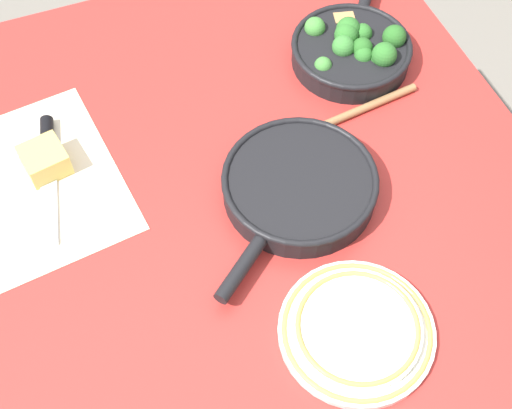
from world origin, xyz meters
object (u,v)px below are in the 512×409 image
at_px(skillet_eggs, 299,186).
at_px(dinner_plate_stack, 357,330).
at_px(grater_knife, 48,161).
at_px(skillet_broccoli, 353,48).
at_px(wooden_spoon, 319,127).
at_px(cheese_block, 45,160).

bearing_deg(skillet_eggs, dinner_plate_stack, 47.85).
bearing_deg(grater_knife, skillet_eggs, 71.59).
distance_m(skillet_broccoli, skillet_eggs, 0.34).
xyz_separation_m(skillet_eggs, wooden_spoon, (-0.12, 0.09, -0.02)).
bearing_deg(grater_knife, dinner_plate_stack, 48.26).
bearing_deg(cheese_block, grater_knife, 157.71).
bearing_deg(skillet_broccoli, cheese_block, 131.10).
distance_m(skillet_eggs, cheese_block, 0.44).
height_order(cheese_block, dinner_plate_stack, cheese_block).
bearing_deg(grater_knife, wooden_spoon, 89.23).
xyz_separation_m(skillet_eggs, dinner_plate_stack, (0.27, -0.02, -0.01)).
bearing_deg(cheese_block, wooden_spoon, 78.93).
xyz_separation_m(cheese_block, dinner_plate_stack, (0.48, 0.37, -0.01)).
bearing_deg(cheese_block, dinner_plate_stack, 37.64).
height_order(wooden_spoon, grater_knife, grater_knife).
distance_m(cheese_block, dinner_plate_stack, 0.60).
height_order(skillet_broccoli, cheese_block, skillet_broccoli).
distance_m(skillet_broccoli, cheese_block, 0.61).
bearing_deg(wooden_spoon, skillet_broccoli, -140.05).
bearing_deg(cheese_block, skillet_eggs, 61.42).
distance_m(wooden_spoon, grater_knife, 0.49).
bearing_deg(cheese_block, skillet_broccoli, 94.29).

